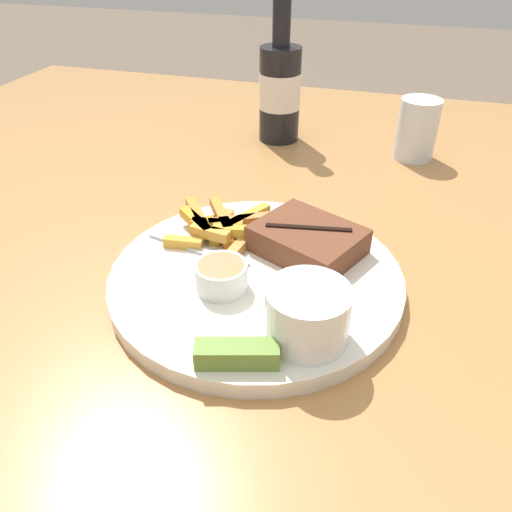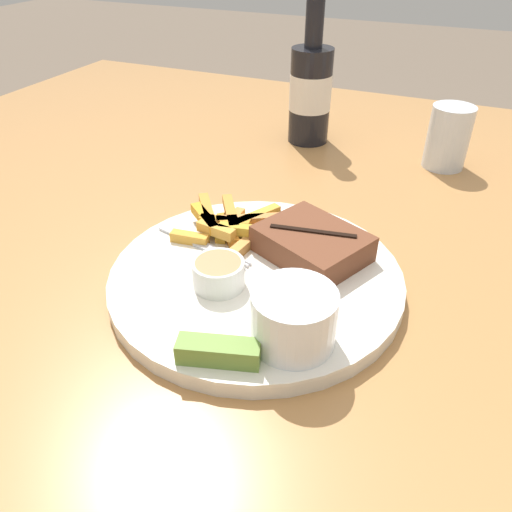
# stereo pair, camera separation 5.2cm
# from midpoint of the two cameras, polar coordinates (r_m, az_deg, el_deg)

# --- Properties ---
(dining_table) EXTENTS (1.57, 1.49, 0.73)m
(dining_table) POSITION_cam_midpoint_polar(r_m,az_deg,el_deg) (0.58, -2.60, -7.64)
(dining_table) COLOR #A87542
(dining_table) RESTS_ON ground_plane
(dinner_plate) EXTENTS (0.31, 0.31, 0.02)m
(dinner_plate) POSITION_cam_midpoint_polar(r_m,az_deg,el_deg) (0.54, -2.77, -2.62)
(dinner_plate) COLOR silver
(dinner_plate) RESTS_ON dining_table
(steak_portion) EXTENTS (0.14, 0.13, 0.03)m
(steak_portion) POSITION_cam_midpoint_polar(r_m,az_deg,el_deg) (0.56, 3.27, 1.76)
(steak_portion) COLOR brown
(steak_portion) RESTS_ON dinner_plate
(fries_pile) EXTENTS (0.14, 0.12, 0.02)m
(fries_pile) POSITION_cam_midpoint_polar(r_m,az_deg,el_deg) (0.59, -6.36, 3.22)
(fries_pile) COLOR #CC8540
(fries_pile) RESTS_ON dinner_plate
(coleslaw_cup) EXTENTS (0.08, 0.08, 0.05)m
(coleslaw_cup) POSITION_cam_midpoint_polar(r_m,az_deg,el_deg) (0.44, 2.52, -6.48)
(coleslaw_cup) COLOR white
(coleslaw_cup) RESTS_ON dinner_plate
(dipping_sauce_cup) EXTENTS (0.05, 0.05, 0.03)m
(dipping_sauce_cup) POSITION_cam_midpoint_polar(r_m,az_deg,el_deg) (0.51, -6.94, -2.29)
(dipping_sauce_cup) COLOR silver
(dipping_sauce_cup) RESTS_ON dinner_plate
(pickle_spear) EXTENTS (0.08, 0.04, 0.02)m
(pickle_spear) POSITION_cam_midpoint_polar(r_m,az_deg,el_deg) (0.43, -5.74, -11.23)
(pickle_spear) COLOR olive
(pickle_spear) RESTS_ON dinner_plate
(fork_utensil) EXTENTS (0.13, 0.04, 0.00)m
(fork_utensil) POSITION_cam_midpoint_polar(r_m,az_deg,el_deg) (0.58, -9.77, 0.84)
(fork_utensil) COLOR #B7B7BC
(fork_utensil) RESTS_ON dinner_plate
(beer_bottle) EXTENTS (0.07, 0.07, 0.25)m
(beer_bottle) POSITION_cam_midpoint_polar(r_m,az_deg,el_deg) (0.89, 0.97, 18.60)
(beer_bottle) COLOR black
(beer_bottle) RESTS_ON dining_table
(drinking_glass) EXTENTS (0.06, 0.06, 0.10)m
(drinking_glass) POSITION_cam_midpoint_polar(r_m,az_deg,el_deg) (0.86, 16.22, 13.69)
(drinking_glass) COLOR silver
(drinking_glass) RESTS_ON dining_table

